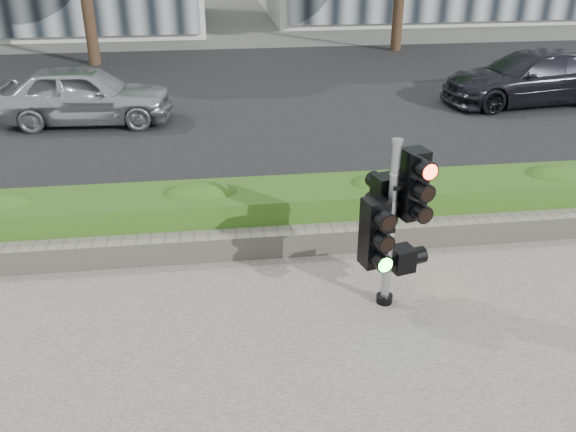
% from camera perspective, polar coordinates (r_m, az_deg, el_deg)
% --- Properties ---
extents(ground, '(120.00, 120.00, 0.00)m').
position_cam_1_polar(ground, '(6.90, 2.45, -11.32)').
color(ground, '#51514C').
rests_on(ground, ground).
extents(road, '(60.00, 13.00, 0.02)m').
position_cam_1_polar(road, '(15.97, -3.68, 10.96)').
color(road, black).
rests_on(road, ground).
extents(curb, '(60.00, 0.25, 0.12)m').
position_cam_1_polar(curb, '(9.53, -0.72, 0.48)').
color(curb, gray).
rests_on(curb, ground).
extents(stone_wall, '(12.00, 0.32, 0.34)m').
position_cam_1_polar(stone_wall, '(8.37, 0.29, -2.34)').
color(stone_wall, gray).
rests_on(stone_wall, sidewalk).
extents(hedge, '(12.00, 1.00, 0.68)m').
position_cam_1_polar(hedge, '(8.86, -0.27, 0.62)').
color(hedge, '#528C2B').
rests_on(hedge, sidewalk).
extents(traffic_signal, '(0.75, 0.62, 2.06)m').
position_cam_1_polar(traffic_signal, '(6.96, 9.70, 0.01)').
color(traffic_signal, black).
rests_on(traffic_signal, sidewalk).
extents(car_silver, '(3.87, 1.74, 1.29)m').
position_cam_1_polar(car_silver, '(14.42, -18.47, 10.71)').
color(car_silver, '#A4A5AB').
rests_on(car_silver, road).
extents(car_dark, '(4.46, 2.15, 1.25)m').
position_cam_1_polar(car_dark, '(16.45, 21.64, 11.96)').
color(car_dark, black).
rests_on(car_dark, road).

